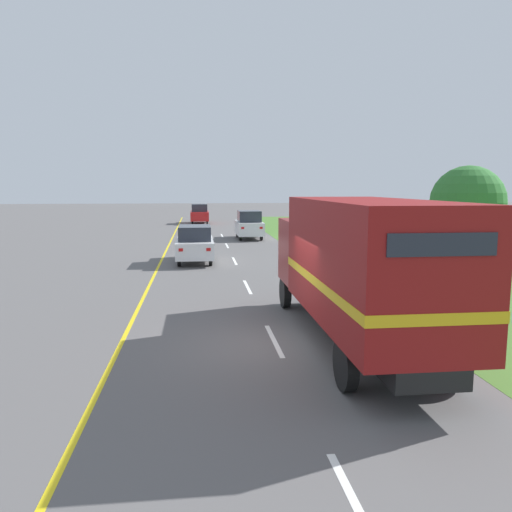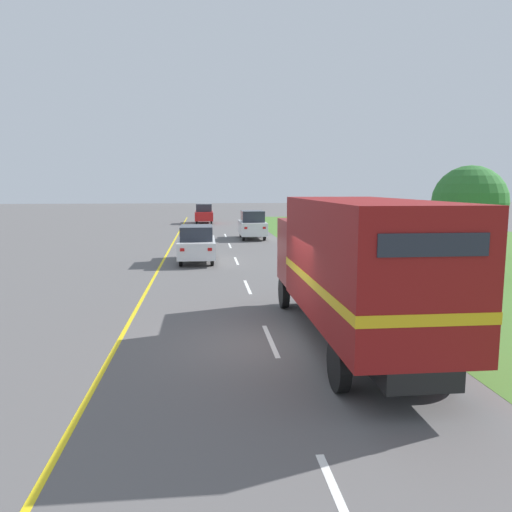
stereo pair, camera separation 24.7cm
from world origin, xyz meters
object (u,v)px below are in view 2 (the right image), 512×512
lead_car_white (197,244)px  highway_sign (449,247)px  lead_car_red_ahead (204,214)px  delineator_post (434,312)px  lead_car_white_ahead (252,225)px  horse_trailer_truck (353,264)px  roadside_tree_mid (473,195)px  roadside_tree_near (469,203)px

lead_car_white → highway_sign: bearing=-52.5°
lead_car_red_ahead → delineator_post: 39.45m
delineator_post → lead_car_red_ahead: bearing=98.7°
lead_car_white_ahead → horse_trailer_truck: bearing=-89.9°
roadside_tree_mid → delineator_post: size_ratio=5.06×
horse_trailer_truck → highway_sign: (4.03, 3.37, -0.05)m
highway_sign → delineator_post: highway_sign is taller
highway_sign → lead_car_red_ahead: bearing=101.6°
lead_car_white → delineator_post: (6.34, -12.64, -0.42)m
lead_car_white_ahead → roadside_tree_mid: 15.05m
lead_car_white → horse_trailer_truck: bearing=-74.2°
horse_trailer_truck → delineator_post: size_ratio=9.07×
highway_sign → roadside_tree_mid: 12.71m
roadside_tree_near → delineator_post: (-4.94, -7.47, -2.58)m
horse_trailer_truck → delineator_post: bearing=21.7°
lead_car_white → highway_sign: highway_sign is taller
delineator_post → lead_car_white_ahead: bearing=96.2°
lead_car_red_ahead → delineator_post: size_ratio=4.57×
lead_car_white → roadside_tree_mid: size_ratio=0.84×
lead_car_white_ahead → roadside_tree_near: 17.71m
lead_car_white → lead_car_white_ahead: 11.41m
lead_car_red_ahead → roadside_tree_near: roadside_tree_near is taller
highway_sign → roadside_tree_near: 6.24m
lead_car_white_ahead → highway_sign: (4.07, -21.01, 0.89)m
lead_car_white_ahead → roadside_tree_near: size_ratio=0.87×
lead_car_white → roadside_tree_near: bearing=-24.6°
lead_car_white_ahead → lead_car_white: bearing=-109.5°
lead_car_white_ahead → lead_car_red_ahead: size_ratio=0.93×
horse_trailer_truck → lead_car_white_ahead: horse_trailer_truck is taller
lead_car_white → roadside_tree_mid: (14.56, 0.46, 2.35)m
lead_car_red_ahead → roadside_tree_near: bearing=-70.9°
lead_car_white_ahead → lead_car_red_ahead: bearing=102.5°
lead_car_white → lead_car_red_ahead: 26.35m
horse_trailer_truck → highway_sign: 5.25m
horse_trailer_truck → roadside_tree_mid: bearing=52.8°
lead_car_white_ahead → delineator_post: 23.53m
lead_car_white → lead_car_red_ahead: lead_car_red_ahead is taller
horse_trailer_truck → lead_car_white_ahead: size_ratio=2.15×
horse_trailer_truck → roadside_tree_near: size_ratio=1.87×
lead_car_red_ahead → roadside_tree_mid: roadside_tree_mid is taller
lead_car_white_ahead → lead_car_red_ahead: 15.98m
roadside_tree_near → roadside_tree_mid: (3.27, 5.63, 0.19)m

